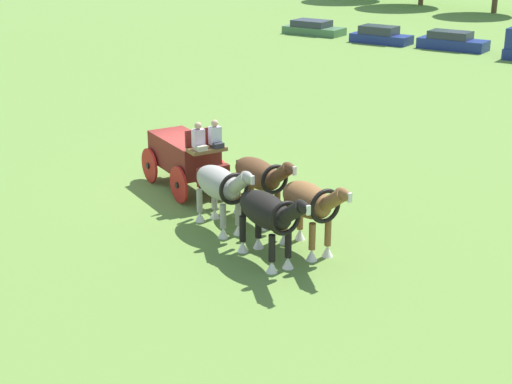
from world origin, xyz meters
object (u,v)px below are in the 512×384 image
object	(u,v)px
draft_horse_lead_near	(310,204)
parked_vehicle_a	(313,28)
draft_horse_rear_off	(221,186)
parked_vehicle_c	(452,42)
parked_vehicle_b	(380,36)
show_wagon	(186,155)
draft_horse_rear_near	(260,177)
draft_horse_lead_off	(268,214)

from	to	relation	value
draft_horse_lead_near	parked_vehicle_a	distance (m)	39.92
draft_horse_rear_off	parked_vehicle_c	bearing A→B (deg)	104.71
draft_horse_rear_off	parked_vehicle_b	xyz separation A→B (m)	(-13.83, 32.65, -0.83)
show_wagon	draft_horse_lead_near	world-z (taller)	show_wagon
draft_horse_rear_near	parked_vehicle_b	xyz separation A→B (m)	(-14.29, 31.44, -0.87)
draft_horse_lead_near	show_wagon	bearing A→B (deg)	165.29
draft_horse_rear_near	draft_horse_lead_near	world-z (taller)	draft_horse_lead_near
show_wagon	parked_vehicle_a	size ratio (longest dim) A/B	1.24
draft_horse_rear_near	draft_horse_rear_off	bearing A→B (deg)	-110.96
show_wagon	draft_horse_lead_near	xyz separation A→B (m)	(6.05, -1.59, 0.20)
show_wagon	draft_horse_lead_off	size ratio (longest dim) A/B	1.86
draft_horse_lead_near	parked_vehicle_a	bearing A→B (deg)	124.73
draft_horse_lead_off	parked_vehicle_a	world-z (taller)	draft_horse_lead_off
parked_vehicle_c	draft_horse_rear_off	bearing A→B (deg)	-75.29
draft_horse_lead_off	parked_vehicle_c	distance (m)	36.05
show_wagon	draft_horse_rear_near	world-z (taller)	show_wagon
show_wagon	draft_horse_rear_off	bearing A→B (deg)	-30.84
draft_horse_rear_near	parked_vehicle_a	xyz separation A→B (m)	(-20.31, 31.89, -0.93)
show_wagon	draft_horse_lead_off	distance (m)	6.26
draft_horse_lead_near	parked_vehicle_b	world-z (taller)	draft_horse_lead_near
draft_horse_rear_off	draft_horse_rear_near	bearing A→B (deg)	69.04
show_wagon	parked_vehicle_b	xyz separation A→B (m)	(-10.67, 30.77, -0.68)
show_wagon	parked_vehicle_a	xyz separation A→B (m)	(-16.68, 31.21, -0.74)
draft_horse_rear_near	draft_horse_rear_off	world-z (taller)	draft_horse_rear_near
show_wagon	parked_vehicle_c	bearing A→B (deg)	100.08
show_wagon	draft_horse_rear_off	xyz separation A→B (m)	(3.16, -1.89, 0.15)
parked_vehicle_b	draft_horse_rear_off	bearing A→B (deg)	-67.05
draft_horse_lead_near	parked_vehicle_b	size ratio (longest dim) A/B	0.67
show_wagon	parked_vehicle_b	bearing A→B (deg)	109.12
parked_vehicle_b	show_wagon	bearing A→B (deg)	-70.88
parked_vehicle_b	draft_horse_rear_near	bearing A→B (deg)	-65.55
show_wagon	draft_horse_lead_off	world-z (taller)	show_wagon
draft_horse_rear_off	draft_horse_lead_off	bearing A→B (deg)	-20.68
parked_vehicle_a	parked_vehicle_b	xyz separation A→B (m)	(6.02, -0.45, 0.06)
draft_horse_rear_off	draft_horse_lead_near	distance (m)	2.90
draft_horse_lead_off	draft_horse_rear_off	bearing A→B (deg)	159.32
draft_horse_rear_off	parked_vehicle_c	xyz separation A→B (m)	(-8.76, 33.34, -0.81)
draft_horse_rear_near	draft_horse_rear_off	distance (m)	1.30
draft_horse_lead_near	draft_horse_rear_off	bearing A→B (deg)	-174.08
draft_horse_lead_near	parked_vehicle_c	size ratio (longest dim) A/B	0.62
draft_horse_rear_near	draft_horse_lead_near	size ratio (longest dim) A/B	1.08
show_wagon	parked_vehicle_b	world-z (taller)	show_wagon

